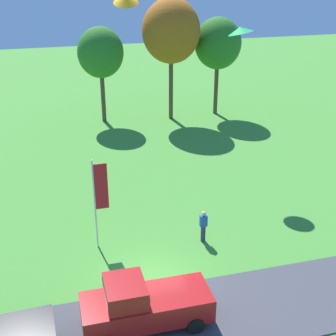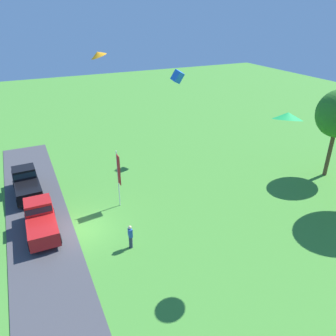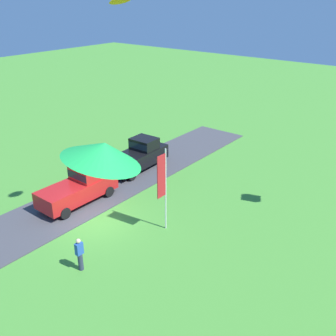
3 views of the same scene
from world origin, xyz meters
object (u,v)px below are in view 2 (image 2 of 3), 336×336
Objects in this scene: kite_delta_low_drifter at (288,116)px; kite_delta_over_trees at (98,54)px; kite_box_high_right at (177,76)px; car_pickup_by_flagpole at (40,218)px; person_watching_sky at (130,237)px; flag_banner at (119,173)px; car_pickup_mid_row at (26,182)px.

kite_delta_over_trees is at bearing -137.42° from kite_delta_low_drifter.
kite_box_high_right is 1.07× the size of kite_delta_over_trees.
kite_box_high_right is at bearing 118.70° from car_pickup_by_flagpole.
kite_box_high_right is 13.33m from kite_delta_over_trees.
kite_delta_low_drifter is at bearing 54.45° from car_pickup_by_flagpole.
person_watching_sky is 0.36× the size of flag_banner.
kite_box_high_right is at bearing 172.72° from kite_delta_low_drifter.
kite_box_high_right reaches higher than flag_banner.
car_pickup_mid_row is at bearing -128.91° from flag_banner.
flag_banner is 4.49× the size of kite_box_high_right.
car_pickup_by_flagpole is 17.18m from kite_delta_low_drifter.
car_pickup_by_flagpole is 11.70m from kite_delta_over_trees.
car_pickup_mid_row is at bearing -174.99° from car_pickup_by_flagpole.
car_pickup_by_flagpole is (5.95, 0.52, 0.00)m from car_pickup_mid_row.
flag_banner is (-0.72, 5.96, 1.88)m from car_pickup_by_flagpole.
kite_box_high_right is 0.68× the size of kite_delta_low_drifter.
person_watching_sky is at bearing 2.97° from kite_delta_over_trees.
car_pickup_mid_row is at bearing -82.56° from kite_box_high_right.
kite_box_high_right is at bearing 130.28° from flag_banner.
flag_banner is at bearing -146.29° from kite_delta_low_drifter.
person_watching_sky is (4.27, 5.05, -0.23)m from car_pickup_by_flagpole.
kite_delta_low_drifter is (8.80, 12.31, 8.13)m from car_pickup_by_flagpole.
kite_delta_over_trees reaches higher than kite_delta_low_drifter.
kite_box_high_right reaches higher than person_watching_sky.
car_pickup_mid_row is 5.17× the size of kite_delta_over_trees.
kite_box_high_right is (-7.19, 8.48, 5.27)m from flag_banner.
kite_box_high_right reaches higher than car_pickup_mid_row.
kite_box_high_right is (-7.91, 14.45, 7.15)m from car_pickup_by_flagpole.
car_pickup_by_flagpole is at bearing -130.19° from person_watching_sky.
kite_delta_over_trees is at bearing 39.03° from car_pickup_mid_row.
car_pickup_by_flagpole reaches higher than person_watching_sky.
flag_banner is at bearing 142.22° from kite_delta_over_trees.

